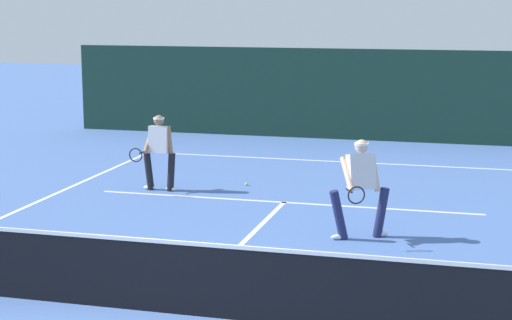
{
  "coord_description": "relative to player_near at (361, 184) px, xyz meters",
  "views": [
    {
      "loc": [
        3.71,
        -9.66,
        3.91
      ],
      "look_at": [
        -0.34,
        5.43,
        1.0
      ],
      "focal_mm": 59.66,
      "sensor_mm": 36.0,
      "label": 1
    }
  ],
  "objects": [
    {
      "name": "court_line_baseline_far",
      "position": [
        -1.82,
        6.81,
        -0.93
      ],
      "size": [
        9.5,
        0.1,
        0.01
      ],
      "primitive_type": "cube",
      "color": "white",
      "rests_on": "ground_plane"
    },
    {
      "name": "tennis_ball",
      "position": [
        -2.96,
        3.52,
        -0.9
      ],
      "size": [
        0.07,
        0.07,
        0.07
      ],
      "primitive_type": "sphere",
      "color": "#D1E033",
      "rests_on": "ground_plane"
    },
    {
      "name": "back_fence_windscreen",
      "position": [
        -1.82,
        10.36,
        0.37
      ],
      "size": [
        16.68,
        0.12,
        2.61
      ],
      "primitive_type": "cube",
      "color": "#173329",
      "rests_on": "ground_plane"
    },
    {
      "name": "court_line_service",
      "position": [
        -1.82,
        2.2,
        -0.93
      ],
      "size": [
        7.74,
        0.1,
        0.01
      ],
      "primitive_type": "cube",
      "color": "white",
      "rests_on": "ground_plane"
    },
    {
      "name": "player_near",
      "position": [
        0.0,
        0.0,
        0.0
      ],
      "size": [
        1.0,
        1.05,
        1.69
      ],
      "rotation": [
        0.0,
        0.0,
        3.64
      ],
      "color": "#1E234C",
      "rests_on": "ground_plane"
    },
    {
      "name": "tennis_net",
      "position": [
        -1.82,
        -4.12,
        -0.43
      ],
      "size": [
        10.41,
        0.09,
        1.05
      ],
      "color": "#1E4723",
      "rests_on": "ground_plane"
    },
    {
      "name": "court_line_centre",
      "position": [
        -1.82,
        -0.92,
        -0.93
      ],
      "size": [
        0.1,
        6.4,
        0.01
      ],
      "primitive_type": "cube",
      "color": "white",
      "rests_on": "ground_plane"
    },
    {
      "name": "ground_plane",
      "position": [
        -1.82,
        -4.12,
        -0.93
      ],
      "size": [
        80.0,
        80.0,
        0.0
      ],
      "primitive_type": "plane",
      "color": "#4B6EB0"
    },
    {
      "name": "player_far",
      "position": [
        -4.6,
        2.59,
        -0.05
      ],
      "size": [
        0.82,
        0.85,
        1.6
      ],
      "rotation": [
        0.0,
        0.0,
        3.13
      ],
      "color": "black",
      "rests_on": "ground_plane"
    }
  ]
}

